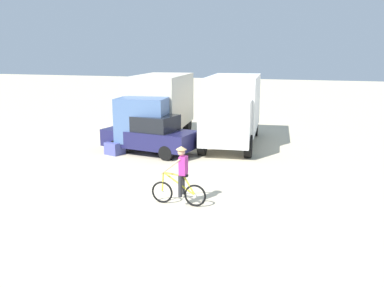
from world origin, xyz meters
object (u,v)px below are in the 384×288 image
box_truck_avon_van (232,106)px  supply_crate (115,148)px  box_truck_cream_rv (159,104)px  sedan_parked (150,134)px  cyclist_orange_shirt (180,178)px

box_truck_avon_van → supply_crate: size_ratio=9.81×
box_truck_cream_rv → box_truck_avon_van: 3.82m
box_truck_cream_rv → supply_crate: bearing=-101.4°
sedan_parked → supply_crate: size_ratio=6.20×
supply_crate → box_truck_avon_van: bearing=40.7°
box_truck_cream_rv → sedan_parked: size_ratio=1.58×
box_truck_avon_van → sedan_parked: bearing=-133.3°
cyclist_orange_shirt → supply_crate: bearing=134.2°
box_truck_cream_rv → supply_crate: box_truck_cream_rv is taller
sedan_parked → box_truck_avon_van: bearing=46.7°
box_truck_avon_van → cyclist_orange_shirt: bearing=-87.1°
box_truck_cream_rv → box_truck_avon_van: (3.80, 0.36, 0.00)m
box_truck_cream_rv → cyclist_orange_shirt: bearing=-63.7°
box_truck_avon_van → cyclist_orange_shirt: (0.45, -8.98, -1.03)m
box_truck_avon_van → sedan_parked: size_ratio=1.58×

